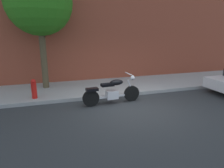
# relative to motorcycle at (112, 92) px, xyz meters

# --- Properties ---
(ground_plane) EXTENTS (60.00, 60.00, 0.00)m
(ground_plane) POSITION_rel_motorcycle_xyz_m (0.57, -0.67, -0.46)
(ground_plane) COLOR #303335
(sidewalk) EXTENTS (20.14, 2.87, 0.14)m
(sidewalk) POSITION_rel_motorcycle_xyz_m (0.57, 2.08, -0.39)
(sidewalk) COLOR #A2A2A2
(sidewalk) RESTS_ON ground
(motorcycle) EXTENTS (2.26, 0.70, 1.11)m
(motorcycle) POSITION_rel_motorcycle_xyz_m (0.00, 0.00, 0.00)
(motorcycle) COLOR black
(motorcycle) RESTS_ON ground
(street_tree) EXTENTS (2.80, 2.80, 5.27)m
(street_tree) POSITION_rel_motorcycle_xyz_m (-2.41, 2.59, 3.38)
(street_tree) COLOR brown
(street_tree) RESTS_ON ground
(fire_hydrant) EXTENTS (0.20, 0.20, 0.91)m
(fire_hydrant) POSITION_rel_motorcycle_xyz_m (-2.82, 1.08, -0.00)
(fire_hydrant) COLOR red
(fire_hydrant) RESTS_ON ground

